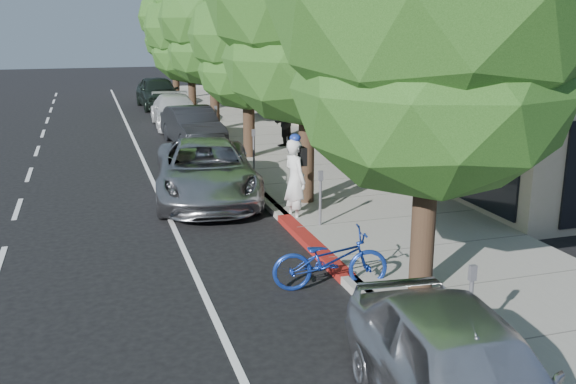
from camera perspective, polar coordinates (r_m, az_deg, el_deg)
name	(u,v)px	position (r m, az deg, el deg)	size (l,w,h in m)	color
ground	(329,264)	(12.72, 3.64, -6.43)	(120.00, 120.00, 0.00)	black
sidewalk	(307,168)	(20.66, 1.68, 2.17)	(4.60, 56.00, 0.15)	gray
curb	(237,173)	(20.04, -4.56, 1.73)	(0.30, 56.00, 0.15)	#9E998E
curb_red_segment	(312,244)	(13.57, 2.13, -4.68)	(0.32, 4.00, 0.15)	maroon
storefront_building	(382,46)	(32.22, 8.38, 12.73)	(10.00, 36.00, 7.00)	#C3AD96
street_tree_0	(436,6)	(10.44, 13.00, 15.78)	(5.27, 5.27, 7.98)	black
street_tree_1	(307,2)	(15.92, 1.74, 16.49)	(4.92, 4.92, 8.18)	black
street_tree_2	(248,37)	(21.68, -3.62, 13.56)	(3.97, 3.97, 6.66)	black
street_tree_3	(212,21)	(27.54, -6.74, 14.88)	(4.52, 4.52, 7.53)	black
street_tree_4	(190,30)	(33.45, -8.72, 14.08)	(4.69, 4.69, 7.03)	black
street_tree_5	(173,19)	(39.39, -10.16, 14.92)	(4.15, 4.15, 7.61)	black
cyclist	(295,180)	(15.12, 0.64, 1.03)	(0.73, 0.48, 2.00)	silver
bicycle	(330,260)	(11.43, 3.79, -6.03)	(0.72, 2.07, 1.09)	navy
silver_suv	(206,171)	(17.23, -7.31, 1.88)	(2.58, 5.60, 1.56)	#A7A7AB
dark_sedan	(193,127)	(24.96, -8.47, 5.78)	(1.57, 4.49, 1.48)	#212327
white_pickup	(176,111)	(29.65, -9.96, 7.09)	(2.01, 4.94, 1.43)	silver
dark_suv_far	(158,92)	(36.54, -11.48, 8.69)	(2.04, 5.08, 1.73)	black
near_car_a	(463,377)	(7.75, 15.30, -15.61)	(1.77, 4.40, 1.50)	silver
pedestrian	(282,122)	(23.92, -0.52, 6.24)	(0.85, 0.66, 1.76)	black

